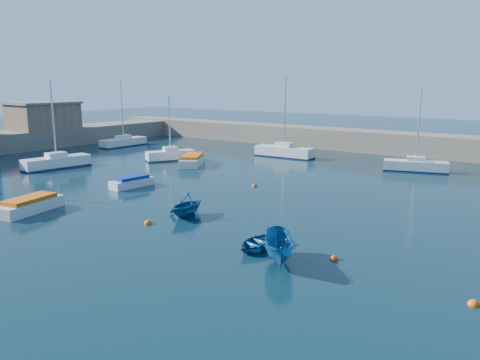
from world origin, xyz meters
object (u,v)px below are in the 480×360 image
Objects in this scene: motorboat_0 at (30,205)px; brick_shed_a at (43,117)px; dinghy_center at (260,243)px; dinghy_left at (186,205)px; dinghy_right at (280,248)px; sailboat_4 at (124,142)px; sailboat_3 at (170,155)px; sailboat_2 at (57,162)px; motorboat_2 at (192,160)px; motorboat_1 at (132,182)px; sailboat_6 at (415,166)px; sailboat_5 at (284,151)px.

brick_shed_a is at bearing 134.13° from motorboat_0.
dinghy_left is at bearing 168.75° from dinghy_center.
dinghy_right reaches higher than dinghy_center.
dinghy_left is (30.85, -20.82, 0.20)m from sailboat_4.
sailboat_3 reaches higher than motorboat_0.
sailboat_2 is 13.94m from motorboat_2.
dinghy_center is at bearing -6.86° from sailboat_2.
dinghy_left is at bearing 17.60° from motorboat_0.
motorboat_2 is (-3.21, 11.23, 0.10)m from motorboat_1.
sailboat_3 is 13.89m from motorboat_1.
motorboat_0 is (29.86, -19.62, -3.61)m from brick_shed_a.
brick_shed_a is at bearing -141.11° from sailboat_4.
sailboat_6 is at bearing 56.07° from motorboat_1.
dinghy_center is (-0.22, -27.44, -0.26)m from sailboat_6.
sailboat_3 is (6.03, 10.42, -0.02)m from sailboat_2.
sailboat_4 is 44.52m from dinghy_center.
dinghy_left is at bearing -16.71° from motorboat_1.
dinghy_center is at bearing -14.74° from motorboat_1.
sailboat_4 is at bearing 114.12° from dinghy_right.
motorboat_2 is 1.82× the size of dinghy_center.
motorboat_0 is at bearing 134.30° from sailboat_6.
sailboat_4 is at bearing 79.58° from sailboat_6.
dinghy_center is (38.09, -23.04, -0.27)m from sailboat_4.
motorboat_1 is (29.43, -10.28, -3.67)m from brick_shed_a.
sailboat_2 is 17.39m from motorboat_0.
sailboat_3 is at bearing 138.79° from motorboat_2.
sailboat_4 reaches higher than motorboat_0.
sailboat_6 is (24.39, 9.41, -0.03)m from sailboat_3.
sailboat_5 is (15.16, 20.14, 0.04)m from sailboat_2.
dinghy_left is (-7.24, 2.22, 0.47)m from dinghy_center.
dinghy_right is (22.08, -18.39, 0.19)m from motorboat_2.
dinghy_right is at bearing 166.30° from sailboat_6.
motorboat_0 is at bearing -33.30° from brick_shed_a.
motorboat_1 is 1.04× the size of dinghy_right.
motorboat_2 is at bearing 51.64° from sailboat_2.
brick_shed_a is 18.80m from sailboat_2.
sailboat_6 reaches higher than brick_shed_a.
sailboat_5 is at bearing 104.86° from dinghy_left.
sailboat_5 reaches higher than sailboat_4.
motorboat_2 is (-3.65, 20.56, 0.04)m from motorboat_0.
sailboat_2 is 0.99× the size of sailboat_4.
dinghy_center is (20.24, -17.35, -0.21)m from motorboat_2.
sailboat_4 is at bearing 143.85° from dinghy_left.
sailboat_3 is at bearing 97.09° from motorboat_0.
brick_shed_a is 0.90× the size of sailboat_4.
dinghy_left is at bearing -165.16° from sailboat_5.
motorboat_0 is 18.56m from dinghy_right.
sailboat_4 reaches higher than motorboat_2.
sailboat_4 is 33.93m from motorboat_0.
brick_shed_a is 2.08× the size of motorboat_1.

